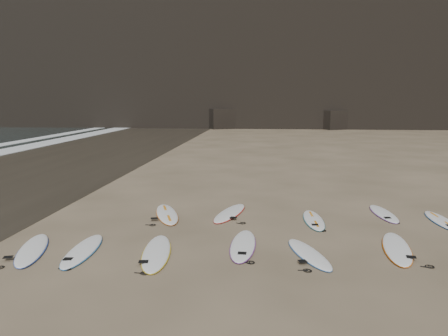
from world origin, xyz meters
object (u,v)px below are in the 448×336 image
object	(u,v)px
surfboard_1	(156,252)
surfboard_5	(167,214)
surfboard_0	(83,250)
surfboard_6	(230,213)
surfboard_9	(441,220)
surfboard_11	(32,249)
surfboard_3	(309,254)
surfboard_2	(243,245)
surfboard_4	(397,248)
surfboard_7	(314,220)
surfboard_8	(384,213)

from	to	relation	value
surfboard_1	surfboard_5	world-z (taller)	surfboard_1
surfboard_0	surfboard_6	bearing A→B (deg)	45.34
surfboard_0	surfboard_5	world-z (taller)	surfboard_5
surfboard_9	surfboard_11	size ratio (longest dim) A/B	0.91
surfboard_9	surfboard_0	bearing A→B (deg)	-160.54
surfboard_0	surfboard_9	bearing A→B (deg)	15.91
surfboard_3	surfboard_6	bearing A→B (deg)	103.63
surfboard_0	surfboard_2	distance (m)	3.98
surfboard_3	surfboard_5	xyz separation A→B (m)	(-4.22, 3.26, 0.01)
surfboard_4	surfboard_9	size ratio (longest dim) A/B	1.14
surfboard_1	surfboard_7	xyz separation A→B (m)	(4.10, 3.30, -0.01)
surfboard_1	surfboard_2	world-z (taller)	surfboard_1
surfboard_2	surfboard_11	distance (m)	5.24
surfboard_4	surfboard_6	world-z (taller)	surfboard_4
surfboard_6	surfboard_11	size ratio (longest dim) A/B	1.01
surfboard_4	surfboard_6	distance (m)	5.34
surfboard_3	surfboard_4	xyz separation A→B (m)	(2.22, 0.61, 0.01)
surfboard_7	surfboard_9	bearing A→B (deg)	1.91
surfboard_5	surfboard_11	bearing A→B (deg)	-144.22
surfboard_2	surfboard_3	distance (m)	1.68
surfboard_1	surfboard_9	xyz separation A→B (m)	(7.98, 3.59, -0.01)
surfboard_7	surfboard_11	xyz separation A→B (m)	(-7.21, -3.38, 0.00)
surfboard_11	surfboard_7	bearing A→B (deg)	7.19
surfboard_3	surfboard_7	world-z (taller)	surfboard_7
surfboard_7	surfboard_11	size ratio (longest dim) A/B	0.92
surfboard_1	surfboard_7	size ratio (longest dim) A/B	1.15
surfboard_1	surfboard_11	size ratio (longest dim) A/B	1.06
surfboard_1	surfboard_2	bearing A→B (deg)	11.14
surfboard_8	surfboard_9	bearing A→B (deg)	-28.46
surfboard_0	surfboard_11	world-z (taller)	same
surfboard_3	surfboard_9	world-z (taller)	same
surfboard_6	surfboard_8	size ratio (longest dim) A/B	1.11
surfboard_4	surfboard_8	size ratio (longest dim) A/B	1.14
surfboard_0	surfboard_1	size ratio (longest dim) A/B	0.94
surfboard_4	surfboard_3	bearing A→B (deg)	-155.62
surfboard_5	surfboard_8	size ratio (longest dim) A/B	1.14
surfboard_1	surfboard_8	world-z (taller)	surfboard_1
surfboard_2	surfboard_5	xyz separation A→B (m)	(-2.61, 2.79, 0.00)
surfboard_5	surfboard_11	size ratio (longest dim) A/B	1.04
surfboard_2	surfboard_7	size ratio (longest dim) A/B	1.09
surfboard_4	surfboard_7	distance (m)	3.01
surfboard_5	surfboard_6	bearing A→B (deg)	-9.50
surfboard_3	surfboard_9	xyz separation A→B (m)	(4.31, 3.32, 0.00)
surfboard_0	surfboard_11	distance (m)	1.27
surfboard_3	surfboard_8	size ratio (longest dim) A/B	0.99
surfboard_4	surfboard_6	bearing A→B (deg)	155.20
surfboard_6	surfboard_9	xyz separation A→B (m)	(6.52, -0.27, -0.00)
surfboard_7	surfboard_6	bearing A→B (deg)	165.51
surfboard_8	surfboard_6	bearing A→B (deg)	-179.30
surfboard_4	surfboard_9	bearing A→B (deg)	61.50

